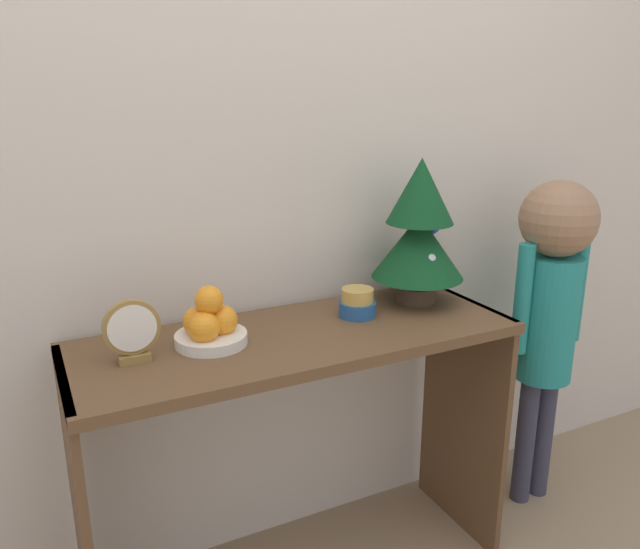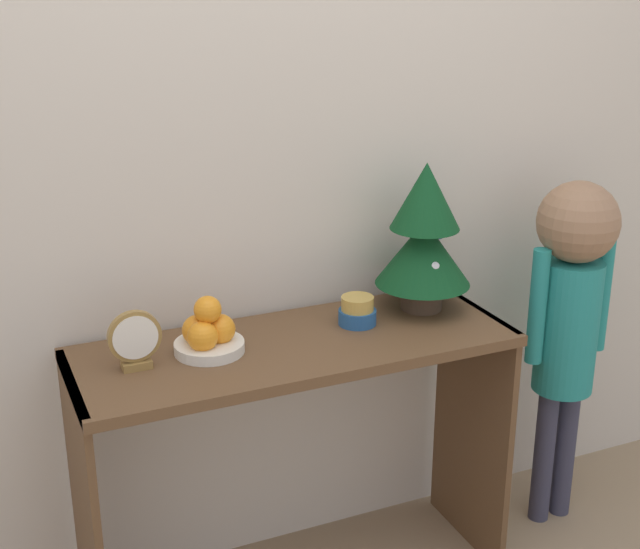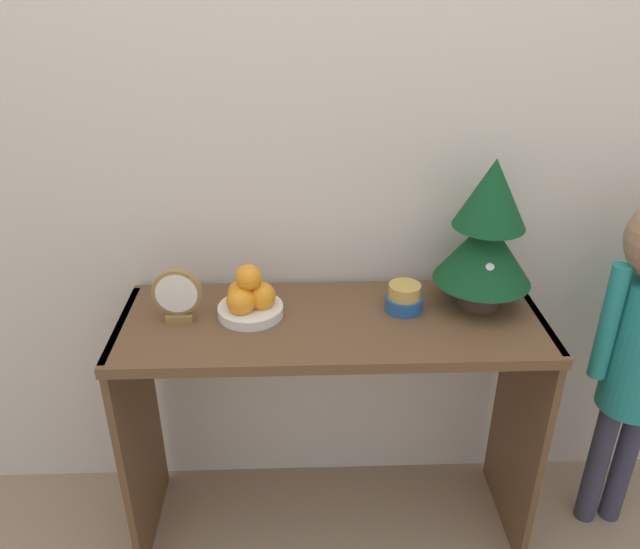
# 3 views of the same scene
# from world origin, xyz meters

# --- Properties ---
(back_wall) EXTENTS (7.00, 0.05, 2.50)m
(back_wall) POSITION_xyz_m (0.00, 0.48, 1.25)
(back_wall) COLOR beige
(back_wall) RESTS_ON ground_plane
(console_table) EXTENTS (1.17, 0.43, 0.78)m
(console_table) POSITION_xyz_m (0.00, 0.22, 0.60)
(console_table) COLOR brown
(console_table) RESTS_ON ground_plane
(mini_tree) EXTENTS (0.27, 0.27, 0.43)m
(mini_tree) POSITION_xyz_m (0.42, 0.29, 1.00)
(mini_tree) COLOR #4C3828
(mini_tree) RESTS_ON console_table
(fruit_bowl) EXTENTS (0.18, 0.18, 0.15)m
(fruit_bowl) POSITION_xyz_m (-0.23, 0.25, 0.83)
(fruit_bowl) COLOR silver
(fruit_bowl) RESTS_ON console_table
(singing_bowl) EXTENTS (0.11, 0.11, 0.08)m
(singing_bowl) POSITION_xyz_m (0.20, 0.26, 0.82)
(singing_bowl) COLOR #235189
(singing_bowl) RESTS_ON console_table
(desk_clock) EXTENTS (0.13, 0.04, 0.15)m
(desk_clock) POSITION_xyz_m (-0.42, 0.23, 0.85)
(desk_clock) COLOR olive
(desk_clock) RESTS_ON console_table
(child_figure) EXTENTS (0.29, 0.24, 1.13)m
(child_figure) POSITION_xyz_m (0.89, 0.20, 0.77)
(child_figure) COLOR #38384C
(child_figure) RESTS_ON ground_plane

